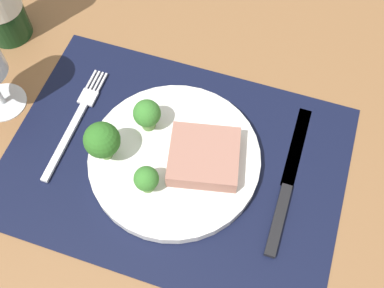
{
  "coord_description": "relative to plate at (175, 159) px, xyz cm",
  "views": [
    {
      "loc": [
        11.17,
        -26.15,
        57.51
      ],
      "look_at": [
        1.7,
        2.48,
        1.9
      ],
      "focal_mm": 43.32,
      "sensor_mm": 36.0,
      "label": 1
    }
  ],
  "objects": [
    {
      "name": "ground_plane",
      "position": [
        0.0,
        0.0,
        -2.6
      ],
      "size": [
        140.0,
        110.0,
        3.0
      ],
      "primitive_type": "cube",
      "color": "brown"
    },
    {
      "name": "placemat",
      "position": [
        0.0,
        0.0,
        -0.95
      ],
      "size": [
        46.17,
        33.04,
        0.3
      ],
      "primitive_type": "cube",
      "color": "black",
      "rests_on": "ground_plane"
    },
    {
      "name": "plate",
      "position": [
        0.0,
        0.0,
        0.0
      ],
      "size": [
        23.36,
        23.36,
        1.6
      ],
      "primitive_type": "cylinder",
      "color": "white",
      "rests_on": "placemat"
    },
    {
      "name": "steak",
      "position": [
        4.01,
        0.52,
        2.06
      ],
      "size": [
        10.71,
        10.24,
        2.52
      ],
      "primitive_type": "cube",
      "rotation": [
        0.0,
        0.0,
        0.21
      ],
      "color": "#9E6B5B",
      "rests_on": "plate"
    },
    {
      "name": "broccoli_front_edge",
      "position": [
        -4.96,
        3.37,
        3.77
      ],
      "size": [
        3.78,
        3.78,
        5.1
      ],
      "color": "#5B8942",
      "rests_on": "plate"
    },
    {
      "name": "broccoli_back_left",
      "position": [
        -8.65,
        -2.73,
        4.84
      ],
      "size": [
        4.76,
        4.76,
        6.56
      ],
      "color": "#6B994C",
      "rests_on": "plate"
    },
    {
      "name": "broccoli_near_fork",
      "position": [
        -1.74,
        -5.36,
        3.23
      ],
      "size": [
        3.24,
        3.24,
        4.26
      ],
      "color": "#6B994C",
      "rests_on": "plate"
    },
    {
      "name": "fork",
      "position": [
        -15.64,
        1.42,
        -0.55
      ],
      "size": [
        2.4,
        19.2,
        0.5
      ],
      "rotation": [
        0.0,
        0.0,
        -0.05
      ],
      "color": "silver",
      "rests_on": "placemat"
    },
    {
      "name": "knife",
      "position": [
        15.5,
        0.53,
        -0.5
      ],
      "size": [
        1.8,
        23.0,
        0.8
      ],
      "rotation": [
        0.0,
        0.0,
        0.04
      ],
      "color": "black",
      "rests_on": "placemat"
    }
  ]
}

